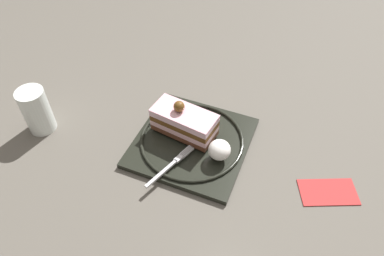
% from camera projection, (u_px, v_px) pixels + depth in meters
% --- Properties ---
extents(ground_plane, '(2.40, 2.40, 0.00)m').
position_uv_depth(ground_plane, '(184.00, 146.00, 0.72)').
color(ground_plane, '#59544B').
extents(dessert_plate, '(0.22, 0.22, 0.02)m').
position_uv_depth(dessert_plate, '(192.00, 141.00, 0.71)').
color(dessert_plate, black).
rests_on(dessert_plate, ground_plane).
extents(cake_slice, '(0.08, 0.13, 0.07)m').
position_uv_depth(cake_slice, '(184.00, 122.00, 0.70)').
color(cake_slice, brown).
rests_on(cake_slice, dessert_plate).
extents(whipped_cream_dollop, '(0.04, 0.04, 0.04)m').
position_uv_depth(whipped_cream_dollop, '(219.00, 150.00, 0.66)').
color(whipped_cream_dollop, white).
rests_on(whipped_cream_dollop, dessert_plate).
extents(fork, '(0.12, 0.05, 0.00)m').
position_uv_depth(fork, '(171.00, 165.00, 0.66)').
color(fork, silver).
rests_on(fork, dessert_plate).
extents(drink_glass_far, '(0.05, 0.05, 0.10)m').
position_uv_depth(drink_glass_far, '(37.00, 113.00, 0.72)').
color(drink_glass_far, white).
rests_on(drink_glass_far, ground_plane).
extents(folded_napkin, '(0.09, 0.11, 0.00)m').
position_uv_depth(folded_napkin, '(328.00, 192.00, 0.64)').
color(folded_napkin, '#B4302F').
rests_on(folded_napkin, ground_plane).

